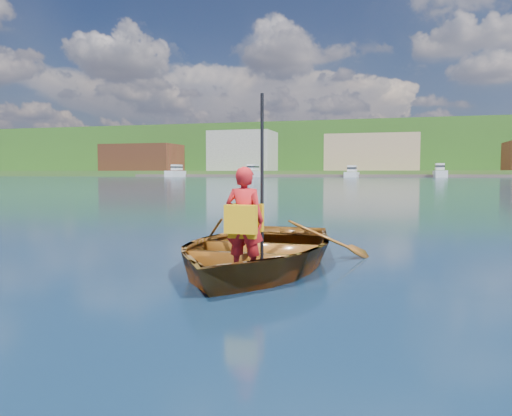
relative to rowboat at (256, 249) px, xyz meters
The scene contains 8 objects.
ground 0.76m from the rowboat, 108.77° to the left, with size 600.00×600.00×0.00m.
rowboat is the anchor object (origin of this frame).
child_paddler 1.02m from the rowboat, 82.34° to the right, with size 0.43×0.34×1.93m.
shoreline 237.51m from the rowboat, 90.06° to the left, with size 400.00×140.00×22.00m.
dock 148.74m from the rowboat, 91.50° to the left, with size 160.05×8.68×0.80m.
waterfront_buildings 166.05m from the rowboat, 92.75° to the left, with size 202.00×16.00×14.00m.
marina_yachts 144.01m from the rowboat, 89.21° to the left, with size 139.58×12.85×4.40m.
hillside_trees 239.04m from the rowboat, 88.87° to the left, with size 289.60×75.42×22.89m.
Camera 1 is at (1.86, -6.64, 1.18)m, focal length 35.00 mm.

